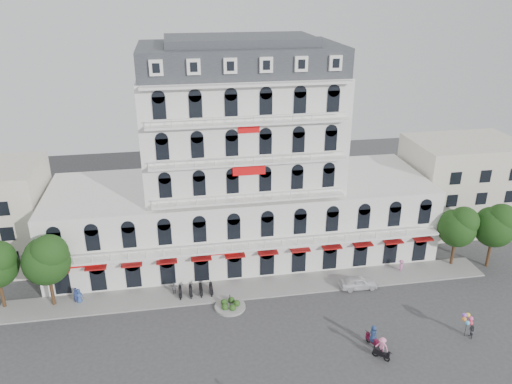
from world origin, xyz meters
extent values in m
plane|color=#38383A|center=(0.00, 0.00, 0.00)|extent=(120.00, 120.00, 0.00)
cube|color=gray|center=(0.00, 9.00, 0.08)|extent=(53.00, 4.00, 0.16)
cube|color=silver|center=(0.00, 18.00, 4.50)|extent=(45.00, 14.00, 9.00)
cube|color=silver|center=(0.00, 18.00, 15.50)|extent=(22.00, 12.00, 13.00)
cube|color=#2D3035|center=(0.00, 18.00, 23.50)|extent=(21.56, 11.76, 3.00)
cube|color=#2D3035|center=(0.00, 18.00, 25.40)|extent=(15.84, 8.64, 0.80)
cube|color=maroon|center=(0.00, 10.50, 3.50)|extent=(40.50, 1.00, 0.15)
cube|color=#B80B0E|center=(0.00, 11.88, 13.00)|extent=(3.50, 0.10, 1.40)
cube|color=beige|center=(30.00, 20.00, 6.00)|extent=(14.00, 10.00, 12.00)
cylinder|color=gray|center=(-3.00, 6.00, 0.12)|extent=(3.20, 3.20, 0.24)
cylinder|color=black|center=(-3.00, 6.00, 0.90)|extent=(0.08, 0.08, 1.40)
sphere|color=#284F1A|center=(-2.30, 6.00, 0.45)|extent=(0.70, 0.70, 0.70)
sphere|color=#284F1A|center=(-2.78, 6.66, 0.45)|extent=(0.70, 0.70, 0.70)
sphere|color=#284F1A|center=(-3.56, 6.42, 0.45)|extent=(0.70, 0.70, 0.70)
sphere|color=#284F1A|center=(-3.57, 5.60, 0.45)|extent=(0.70, 0.70, 0.70)
sphere|color=#284F1A|center=(-2.80, 5.33, 0.45)|extent=(0.70, 0.70, 0.70)
cylinder|color=#382314|center=(-26.00, 10.00, 1.76)|extent=(0.36, 0.36, 3.52)
cylinder|color=#382314|center=(-21.00, 9.50, 1.87)|extent=(0.36, 0.36, 3.74)
sphere|color=black|center=(-21.00, 9.50, 5.27)|extent=(4.76, 4.76, 4.76)
sphere|color=black|center=(-20.50, 9.20, 6.38)|extent=(3.74, 3.74, 3.74)
sphere|color=black|center=(-21.40, 9.80, 5.95)|extent=(3.40, 3.40, 3.40)
cylinder|color=#382314|center=(24.00, 10.00, 1.72)|extent=(0.36, 0.36, 3.43)
sphere|color=black|center=(24.00, 10.00, 4.84)|extent=(4.37, 4.37, 4.37)
sphere|color=black|center=(24.50, 9.70, 5.85)|extent=(3.43, 3.43, 3.43)
sphere|color=black|center=(23.60, 10.30, 5.46)|extent=(3.12, 3.12, 3.12)
cylinder|color=#382314|center=(28.00, 9.00, 1.83)|extent=(0.36, 0.36, 3.65)
sphere|color=black|center=(28.00, 9.00, 5.15)|extent=(4.65, 4.65, 4.65)
sphere|color=black|center=(28.50, 8.70, 6.23)|extent=(3.65, 3.65, 3.65)
sphere|color=black|center=(27.60, 9.30, 5.81)|extent=(3.32, 3.32, 3.32)
imported|color=silver|center=(11.34, 7.21, 0.71)|extent=(4.23, 1.81, 1.43)
cube|color=maroon|center=(9.29, -1.99, 0.55)|extent=(0.88, 1.52, 0.35)
torus|color=black|center=(9.09, -1.48, 0.28)|extent=(0.33, 0.60, 0.60)
torus|color=black|center=(9.49, -2.50, 0.28)|extent=(0.33, 0.60, 0.60)
imported|color=navy|center=(9.29, -1.99, 1.32)|extent=(0.83, 1.00, 1.75)
cube|color=black|center=(9.38, -3.78, 0.55)|extent=(1.31, 1.31, 0.35)
torus|color=black|center=(9.77, -4.17, 0.28)|extent=(0.51, 0.51, 0.60)
torus|color=black|center=(8.99, -3.39, 0.28)|extent=(0.51, 0.51, 0.60)
imported|color=pink|center=(9.38, -3.78, 1.36)|extent=(1.31, 1.31, 1.82)
imported|color=navy|center=(-18.46, 9.50, 0.84)|extent=(0.97, 0.84, 1.69)
imported|color=slate|center=(-8.60, 9.33, 0.77)|extent=(0.96, 0.57, 1.54)
imported|color=#C468A2|center=(17.36, 9.50, 0.78)|extent=(1.16, 0.92, 1.57)
imported|color=navy|center=(-18.69, 9.50, 0.93)|extent=(0.81, 0.77, 1.86)
imported|color=#4D4E54|center=(18.85, -2.55, 0.78)|extent=(0.72, 0.85, 1.55)
cylinder|color=black|center=(18.45, -2.25, 1.00)|extent=(0.04, 0.04, 2.00)
sphere|color=#E54C99|center=(18.80, -2.25, 2.00)|extent=(0.44, 0.44, 0.44)
sphere|color=yellow|center=(18.62, -1.95, 2.21)|extent=(0.44, 0.44, 0.44)
sphere|color=#994CD8|center=(18.27, -1.95, 2.23)|extent=(0.44, 0.44, 0.44)
sphere|color=orange|center=(18.10, -2.25, 2.04)|extent=(0.44, 0.44, 0.44)
sphere|color=#4CB2E5|center=(18.27, -2.55, 1.81)|extent=(0.44, 0.44, 0.44)
sphere|color=#D8334C|center=(18.62, -2.55, 1.76)|extent=(0.44, 0.44, 0.44)
camera|label=1|loc=(-7.61, -36.64, 31.23)|focal=35.00mm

